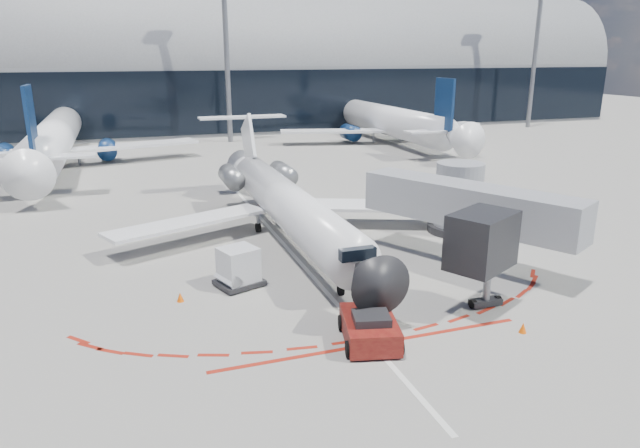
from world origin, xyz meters
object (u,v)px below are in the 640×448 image
object	(u,v)px
regional_jet	(284,201)
ramp_worker	(385,303)
uld_container	(239,267)
pushback_tug	(370,328)

from	to	relation	value
regional_jet	ramp_worker	xyz separation A→B (m)	(0.83, -13.92, -1.50)
ramp_worker	uld_container	size ratio (longest dim) A/B	0.67
pushback_tug	ramp_worker	world-z (taller)	ramp_worker
ramp_worker	uld_container	bearing A→B (deg)	-54.57
ramp_worker	uld_container	world-z (taller)	uld_container
regional_jet	ramp_worker	bearing A→B (deg)	-86.60
pushback_tug	ramp_worker	xyz separation A→B (m)	(1.43, 1.55, 0.29)
regional_jet	pushback_tug	bearing A→B (deg)	-92.22
regional_jet	pushback_tug	world-z (taller)	regional_jet
ramp_worker	uld_container	xyz separation A→B (m)	(-5.47, 6.30, 0.13)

